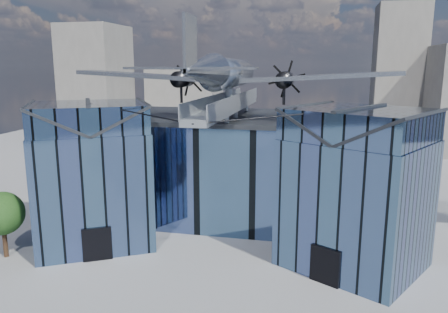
# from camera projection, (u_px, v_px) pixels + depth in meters

# --- Properties ---
(ground_plane) EXTENTS (120.00, 120.00, 0.00)m
(ground_plane) POSITION_uv_depth(u_px,v_px,m) (219.00, 247.00, 36.02)
(ground_plane) COLOR gray
(museum) EXTENTS (32.88, 24.50, 17.60)m
(museum) POSITION_uv_depth(u_px,v_px,m) (233.00, 166.00, 40.45)
(museum) COLOR #435E8A
(museum) RESTS_ON ground
(bg_towers) EXTENTS (77.00, 24.50, 26.00)m
(bg_towers) POSITION_uv_depth(u_px,v_px,m) (287.00, 91.00, 81.93)
(bg_towers) COLOR slate
(bg_towers) RESTS_ON ground
(tree_plaza_w) EXTENTS (3.75, 3.75, 5.23)m
(tree_plaza_w) POSITION_uv_depth(u_px,v_px,m) (2.00, 214.00, 33.41)
(tree_plaza_w) COLOR #352315
(tree_plaza_w) RESTS_ON ground
(tree_side_w) EXTENTS (3.35, 3.35, 5.03)m
(tree_side_w) POSITION_uv_depth(u_px,v_px,m) (56.00, 171.00, 47.52)
(tree_side_w) COLOR #352315
(tree_side_w) RESTS_ON ground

